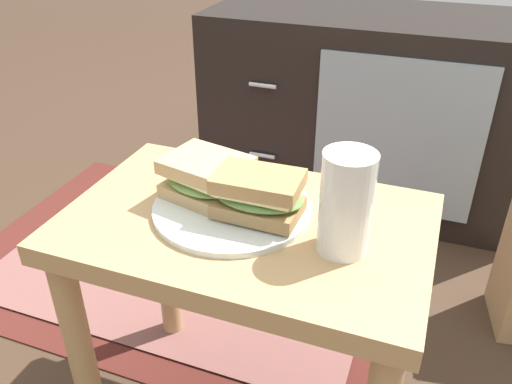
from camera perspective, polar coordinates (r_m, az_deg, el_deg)
side_table at (r=0.86m, az=-1.00°, el=-7.86°), size 0.56×0.36×0.46m
tv_cabinet at (r=1.71m, az=11.88°, el=8.84°), size 0.96×0.46×0.58m
area_rug at (r=1.47m, az=-7.05°, el=-7.34°), size 1.19×0.80×0.01m
plate at (r=0.83m, az=-2.58°, el=-1.74°), size 0.25×0.25×0.01m
sandwich_front at (r=0.83m, az=-5.30°, el=1.55°), size 0.16×0.14×0.07m
sandwich_back at (r=0.78m, az=0.21°, el=-0.31°), size 0.14×0.09×0.07m
beer_glass at (r=0.72m, az=9.67°, el=-1.39°), size 0.07×0.07×0.15m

